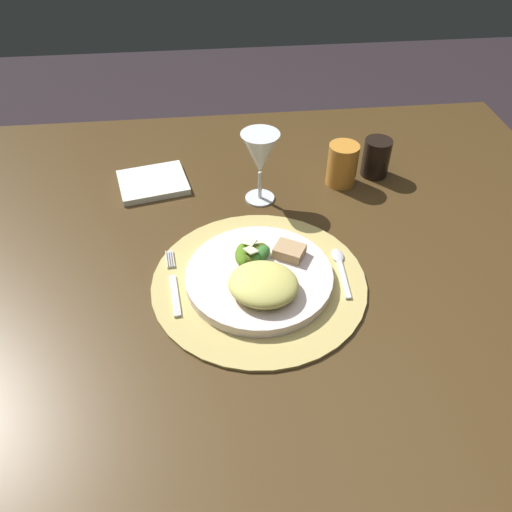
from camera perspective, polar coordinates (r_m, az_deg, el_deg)
The scene contains 13 objects.
ground_plane at distance 1.56m, azimuth -0.65°, elevation -19.31°, with size 6.00×6.00×0.00m, color #282025.
dining_table at distance 1.08m, azimuth -0.89°, elevation -4.57°, with size 1.45×1.08×0.72m.
placemat at distance 0.90m, azimuth 0.34°, elevation -2.92°, with size 0.38×0.38×0.01m, color tan.
dinner_plate at distance 0.90m, azimuth 0.34°, elevation -2.34°, with size 0.26×0.26×0.02m, color silver.
pasta_serving at distance 0.84m, azimuth 0.83°, elevation -3.15°, with size 0.12×0.11×0.04m, color #D7CF67.
salad_greens at distance 0.91m, azimuth -0.28°, elevation 0.30°, with size 0.07×0.06×0.03m.
bread_piece at distance 0.92m, azimuth 3.77°, elevation 0.54°, with size 0.05×0.04×0.02m, color tan.
fork at distance 0.90m, azimuth -9.22°, elevation -3.24°, with size 0.03×0.17×0.00m.
spoon at distance 0.94m, azimuth 9.38°, elevation -0.99°, with size 0.02×0.13×0.01m.
napkin at distance 1.16m, azimuth -11.47°, elevation 8.08°, with size 0.15×0.12×0.01m, color white.
wine_glass at distance 1.04m, azimuth 0.46°, elevation 11.23°, with size 0.08×0.08×0.15m.
amber_tumbler at distance 1.14m, azimuth 9.63°, elevation 10.07°, with size 0.07×0.07×0.09m, color orange.
dark_tumbler at distance 1.19m, azimuth 13.31°, elevation 10.68°, with size 0.06×0.06×0.09m, color black.
Camera 1 is at (-0.06, -0.74, 1.37)m, focal length 35.72 mm.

